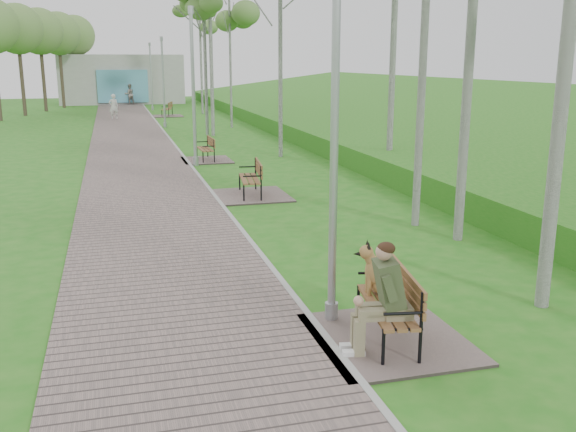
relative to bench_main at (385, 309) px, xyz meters
name	(u,v)px	position (x,y,z in m)	size (l,w,h in m)	color
ground	(362,385)	(-0.69, -0.98, -0.47)	(120.00, 120.00, 0.00)	#216E16
walkway	(133,147)	(-2.44, 20.52, -0.45)	(3.50, 67.00, 0.04)	#675853
kerb	(175,145)	(-0.69, 20.52, -0.44)	(0.10, 67.00, 0.05)	#999993
embankment	(445,141)	(11.31, 19.02, -0.47)	(14.00, 70.00, 1.60)	#49852A
building_north	(122,79)	(-2.19, 49.99, 1.53)	(10.00, 5.20, 4.00)	#9E9E99
bench_main	(385,309)	(0.00, 0.00, 0.00)	(1.91, 2.12, 1.66)	#675853
bench_second	(250,188)	(0.25, 9.44, -0.25)	(1.92, 2.13, 1.18)	#675853
bench_third	(206,155)	(-0.01, 15.99, -0.27)	(1.72, 1.92, 1.06)	#675853
bench_far	(167,113)	(0.29, 35.56, -0.26)	(1.86, 2.07, 1.14)	#675853
lamp_post_near	(334,164)	(-0.42, 0.84, 1.75)	(0.18, 0.18, 4.76)	#A4A6AC
lamp_post_second	(193,93)	(-0.50, 14.98, 2.00)	(0.20, 0.20, 5.29)	#A4A6AC
lamp_post_third	(163,86)	(-0.43, 28.42, 1.76)	(0.18, 0.18, 4.77)	#A4A6AC
lamp_post_far	(151,79)	(-0.28, 41.21, 1.76)	(0.18, 0.18, 4.78)	#A4A6AC
pedestrian_near	(114,107)	(-3.06, 34.10, 0.30)	(0.56, 0.37, 1.55)	white
pedestrian_far	(130,94)	(-1.69, 47.39, 0.38)	(0.82, 0.64, 1.69)	gray
birch_far_a	(229,7)	(3.04, 27.38, 5.75)	(2.22, 2.22, 7.92)	silver
birch_far_b	(210,3)	(1.48, 23.84, 5.65)	(2.26, 2.26, 7.79)	silver
birch_distant_a	(199,5)	(2.77, 36.86, 6.56)	(2.29, 2.29, 8.96)	silver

